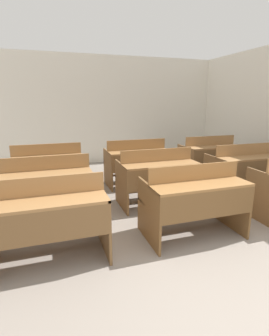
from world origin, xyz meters
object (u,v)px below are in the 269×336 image
bench_third_left (48,168)px  bench_second_center (157,176)px  bench_third_center (137,161)px  bench_front_center (195,199)px  bench_second_left (48,186)px  wastepaper_bin (228,161)px  bench_third_right (210,156)px  bench_front_left (48,217)px  bench_second_right (244,168)px

bench_third_left → bench_second_center: bearing=-33.1°
bench_second_center → bench_third_center: (0.03, 1.10, 0.00)m
bench_front_center → bench_second_left: same height
bench_front_center → wastepaper_bin: bearing=46.9°
bench_third_right → bench_third_left: bearing=-179.7°
bench_front_center → bench_third_left: size_ratio=1.00×
bench_front_left → bench_third_left: bearing=89.5°
bench_front_left → bench_second_right: size_ratio=1.00×
wastepaper_bin → bench_second_center: bearing=-146.6°
bench_front_left → bench_third_center: 2.79m
bench_front_left → bench_second_right: bearing=17.6°
bench_front_left → bench_third_left: 2.19m
bench_third_left → wastepaper_bin: 4.53m
bench_second_center → wastepaper_bin: bench_second_center is taller
bench_front_left → bench_second_center: 2.02m
bench_front_left → bench_second_right: (3.39, 1.08, 0.00)m
bench_front_left → bench_third_center: bearing=51.9°
bench_second_left → bench_second_right: same height
bench_third_right → wastepaper_bin: size_ratio=4.29×
bench_front_left → bench_second_left: size_ratio=1.00×
bench_front_center → wastepaper_bin: 4.04m
bench_second_right → bench_third_right: 1.13m
bench_third_center → wastepaper_bin: (2.75, 0.73, -0.35)m
bench_second_left → bench_third_right: bearing=18.3°
bench_second_left → bench_third_center: size_ratio=1.00×
bench_second_center → bench_third_left: same height
bench_second_left → bench_third_left: bearing=89.2°
wastepaper_bin → bench_second_left: bearing=-157.5°
bench_second_center → bench_second_left: bearing=-179.2°
bench_front_left → bench_front_center: (1.72, -0.01, 0.00)m
bench_front_left → bench_second_left: bearing=89.8°
bench_second_right → bench_third_left: (-3.37, 1.11, 0.00)m
bench_second_right → bench_third_right: bearing=88.2°
bench_front_center → wastepaper_bin: size_ratio=4.29×
wastepaper_bin → bench_third_right: bearing=-145.4°
bench_front_center → bench_third_left: bearing=127.8°
bench_second_right → bench_second_center: bearing=179.3°
bench_second_left → bench_third_right: (3.42, 1.13, 0.00)m
bench_front_center → bench_second_center: (-0.03, 1.11, 0.00)m
bench_third_left → wastepaper_bin: (4.45, 0.74, -0.35)m
bench_front_left → wastepaper_bin: size_ratio=4.29×
bench_second_left → bench_third_right: size_ratio=1.00×
bench_front_center → bench_second_left: bearing=147.8°
bench_second_left → bench_second_center: same height
bench_front_center → bench_third_right: size_ratio=1.00×
bench_front_left → bench_third_left: (0.02, 2.19, 0.00)m
bench_third_center → bench_second_left: bearing=-146.8°
bench_third_center → bench_third_right: 1.70m
bench_front_center → bench_second_left: (-1.72, 1.08, 0.00)m
bench_front_left → bench_front_center: same height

